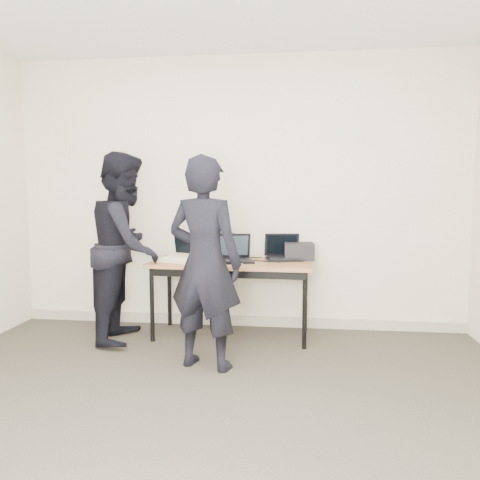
% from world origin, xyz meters
% --- Properties ---
extents(room, '(4.60, 4.60, 2.80)m').
position_xyz_m(room, '(0.00, 0.00, 1.35)').
color(room, '#3C362E').
rests_on(room, ground).
extents(desk, '(1.52, 0.70, 0.72)m').
position_xyz_m(desk, '(-0.01, 1.87, 0.66)').
color(desk, '#965F39').
rests_on(desk, ground).
extents(laptop_beige, '(0.40, 0.39, 0.26)m').
position_xyz_m(laptop_beige, '(-0.48, 1.84, 0.77)').
color(laptop_beige, beige).
rests_on(laptop_beige, desk).
extents(laptop_center, '(0.40, 0.39, 0.25)m').
position_xyz_m(laptop_center, '(0.02, 1.87, 0.78)').
color(laptop_center, black).
rests_on(laptop_center, desk).
extents(laptop_right, '(0.38, 0.37, 0.24)m').
position_xyz_m(laptop_right, '(0.46, 2.05, 0.78)').
color(laptop_right, black).
rests_on(laptop_right, desk).
extents(leather_satchel, '(0.38, 0.23, 0.25)m').
position_xyz_m(leather_satchel, '(-0.19, 2.09, 0.85)').
color(leather_satchel, brown).
rests_on(leather_satchel, desk).
extents(tissue, '(0.15, 0.12, 0.08)m').
position_xyz_m(tissue, '(-0.16, 2.10, 1.00)').
color(tissue, white).
rests_on(tissue, leather_satchel).
extents(equipment_box, '(0.29, 0.25, 0.16)m').
position_xyz_m(equipment_box, '(0.62, 2.06, 0.80)').
color(equipment_box, black).
rests_on(equipment_box, desk).
extents(power_brick, '(0.07, 0.05, 0.03)m').
position_xyz_m(power_brick, '(-0.23, 1.70, 0.73)').
color(power_brick, black).
rests_on(power_brick, desk).
extents(cables, '(1.02, 0.49, 0.01)m').
position_xyz_m(cables, '(-0.05, 1.86, 0.72)').
color(cables, silver).
rests_on(cables, desk).
extents(person_typist, '(0.68, 0.54, 1.65)m').
position_xyz_m(person_typist, '(-0.11, 1.08, 0.82)').
color(person_typist, black).
rests_on(person_typist, ground).
extents(person_observer, '(0.72, 0.89, 1.72)m').
position_xyz_m(person_observer, '(-0.97, 1.71, 0.86)').
color(person_observer, black).
rests_on(person_observer, ground).
extents(baseboard, '(4.50, 0.03, 0.10)m').
position_xyz_m(baseboard, '(0.00, 2.23, 0.05)').
color(baseboard, '#A89E8B').
rests_on(baseboard, ground).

